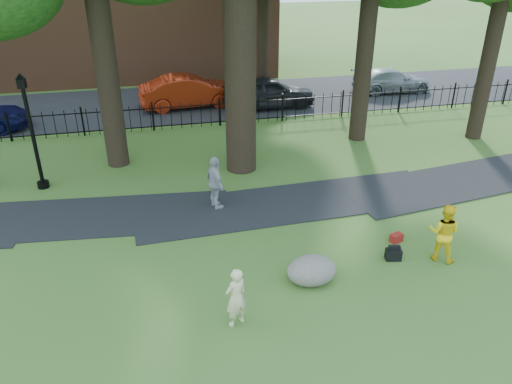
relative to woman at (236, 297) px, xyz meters
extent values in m
plane|color=#3B5C20|center=(1.80, 1.30, -0.73)|extent=(120.00, 120.00, 0.00)
cube|color=black|center=(2.80, 5.20, -0.73)|extent=(36.07, 3.85, 0.03)
cube|color=black|center=(1.80, 17.30, -0.73)|extent=(80.00, 7.00, 0.02)
cube|color=black|center=(1.80, 13.30, 0.29)|extent=(44.00, 0.04, 0.04)
cube|color=black|center=(1.80, 13.30, -0.55)|extent=(44.00, 0.04, 0.04)
cylinder|color=black|center=(1.80, 8.30, 4.52)|extent=(1.10, 1.10, 10.50)
cylinder|color=black|center=(-2.70, 9.80, 3.82)|extent=(0.80, 0.80, 9.10)
cylinder|color=black|center=(7.30, 10.30, 3.47)|extent=(0.70, 0.70, 8.40)
cylinder|color=black|center=(12.30, 9.30, 3.29)|extent=(0.64, 0.64, 8.05)
imported|color=beige|center=(0.00, 0.00, 0.00)|extent=(0.63, 0.54, 1.46)
imported|color=yellow|center=(5.81, 1.28, 0.08)|extent=(1.00, 0.99, 1.63)
imported|color=#A0A0A4|center=(0.40, 5.45, 0.15)|extent=(0.70, 1.11, 1.76)
ellipsoid|color=slate|center=(2.14, 1.12, -0.36)|extent=(1.38, 1.12, 0.74)
cylinder|color=black|center=(-5.22, 8.28, 1.02)|extent=(0.13, 0.13, 3.50)
cylinder|color=black|center=(-5.22, 8.28, -0.62)|extent=(0.39, 0.39, 0.22)
cube|color=black|center=(-5.22, 8.28, 2.93)|extent=(0.26, 0.26, 0.33)
cone|color=black|center=(-5.22, 8.28, 3.15)|extent=(0.35, 0.35, 0.17)
cube|color=black|center=(4.58, 1.52, -0.58)|extent=(0.45, 0.33, 0.31)
cube|color=maroon|center=(5.08, 2.32, -0.61)|extent=(0.40, 0.32, 0.24)
imported|color=#96210B|center=(0.74, 16.48, 0.08)|extent=(5.09, 2.20, 1.63)
imported|color=black|center=(4.68, 15.51, 0.06)|extent=(4.73, 2.09, 1.58)
imported|color=gray|center=(12.13, 16.80, -0.09)|extent=(4.47, 1.97, 1.28)
camera|label=1|loc=(-1.52, -8.51, 6.95)|focal=35.00mm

